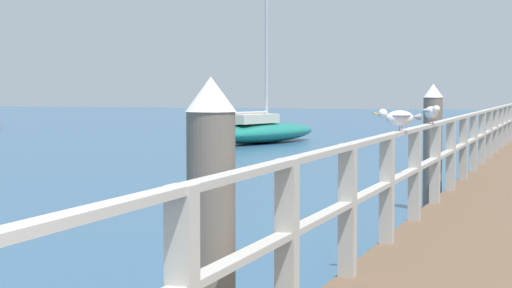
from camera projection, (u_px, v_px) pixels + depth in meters
The scene contains 6 objects.
pier_railing at pixel (463, 140), 14.34m from camera, with size 0.12×25.06×0.99m.
dock_piling_near at pixel (211, 239), 5.39m from camera, with size 0.29×0.29×1.88m.
dock_piling_far at pixel (433, 147), 13.87m from camera, with size 0.29×0.29×1.88m.
seagull_foreground at pixel (399, 117), 9.01m from camera, with size 0.42×0.30×0.21m.
seagull_background at pixel (431, 112), 11.00m from camera, with size 0.26×0.44×0.21m.
boat_2 at pixel (261, 131), 31.22m from camera, with size 3.22×6.16×7.78m.
Camera 1 is at (0.28, -1.31, 1.82)m, focal length 65.87 mm.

